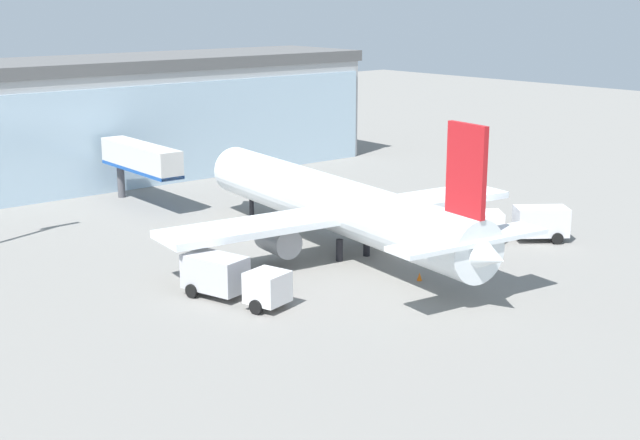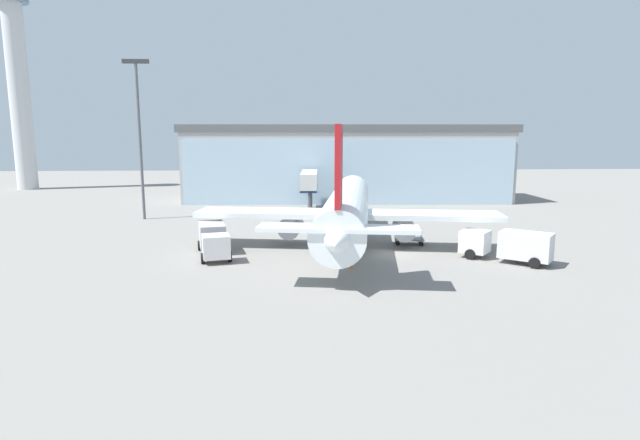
% 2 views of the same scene
% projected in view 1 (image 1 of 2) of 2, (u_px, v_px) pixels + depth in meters
% --- Properties ---
extents(ground, '(240.00, 240.00, 0.00)m').
position_uv_depth(ground, '(410.00, 253.00, 65.79)').
color(ground, gray).
extents(terminal_building, '(53.81, 15.82, 12.36)m').
position_uv_depth(terminal_building, '(130.00, 117.00, 93.17)').
color(terminal_building, '#A3A3A3').
rests_on(terminal_building, ground).
extents(jet_bridge, '(2.90, 11.56, 5.61)m').
position_uv_depth(jet_bridge, '(141.00, 159.00, 79.86)').
color(jet_bridge, beige).
rests_on(jet_bridge, ground).
extents(airplane, '(28.74, 35.05, 11.18)m').
position_uv_depth(airplane, '(338.00, 205.00, 65.22)').
color(airplane, white).
rests_on(airplane, ground).
extents(catering_truck, '(3.82, 7.61, 2.65)m').
position_uv_depth(catering_truck, '(232.00, 278.00, 55.24)').
color(catering_truck, silver).
rests_on(catering_truck, ground).
extents(fuel_truck, '(7.07, 6.28, 2.65)m').
position_uv_depth(fuel_truck, '(524.00, 222.00, 68.71)').
color(fuel_truck, silver).
rests_on(fuel_truck, ground).
extents(baggage_cart, '(3.03, 2.06, 1.50)m').
position_uv_depth(baggage_cart, '(394.00, 231.00, 69.97)').
color(baggage_cart, gray).
rests_on(baggage_cart, ground).
extents(safety_cone_nose, '(0.36, 0.36, 0.55)m').
position_uv_depth(safety_cone_nose, '(419.00, 277.00, 59.36)').
color(safety_cone_nose, orange).
rests_on(safety_cone_nose, ground).
extents(safety_cone_wingtip, '(0.36, 0.36, 0.55)m').
position_uv_depth(safety_cone_wingtip, '(449.00, 222.00, 73.60)').
color(safety_cone_wingtip, orange).
rests_on(safety_cone_wingtip, ground).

